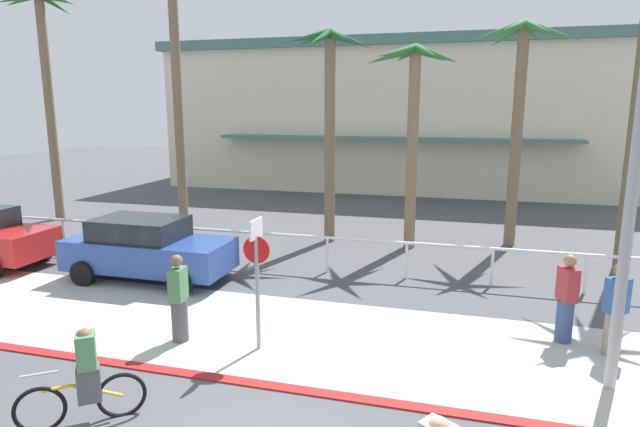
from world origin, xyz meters
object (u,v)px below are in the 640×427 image
object	(u,v)px
palm_tree_3	(413,99)
pedestrian_3	(179,302)
car_blue_1	(147,248)
pedestrian_2	(566,302)
palm_tree_4	(519,85)
pedestrian_0	(615,314)
stop_sign_bike_lane	(257,265)
cyclist_yellow_1	(85,379)
palm_tree_1	(175,34)
palm_tree_2	(329,88)
palm_tree_0	(43,54)

from	to	relation	value
palm_tree_3	pedestrian_3	distance (m)	10.01
palm_tree_3	car_blue_1	size ratio (longest dim) A/B	1.48
palm_tree_3	pedestrian_2	bearing A→B (deg)	-59.97
palm_tree_3	palm_tree_4	distance (m)	3.45
pedestrian_0	stop_sign_bike_lane	bearing A→B (deg)	-166.82
stop_sign_bike_lane	cyclist_yellow_1	distance (m)	3.44
cyclist_yellow_1	pedestrian_2	xyz separation A→B (m)	(7.21, 4.82, 0.15)
stop_sign_bike_lane	cyclist_yellow_1	xyz separation A→B (m)	(-1.52, -2.92, -0.98)
palm_tree_4	palm_tree_1	bearing A→B (deg)	179.50
pedestrian_0	pedestrian_2	world-z (taller)	pedestrian_2
stop_sign_bike_lane	cyclist_yellow_1	bearing A→B (deg)	-117.55
palm_tree_1	car_blue_1	size ratio (longest dim) A/B	2.28
palm_tree_2	pedestrian_2	xyz separation A→B (m)	(6.50, -6.58, -4.35)
cyclist_yellow_1	palm_tree_3	bearing A→B (deg)	72.93
pedestrian_2	pedestrian_3	xyz separation A→B (m)	(-7.32, -1.98, -0.01)
palm_tree_4	pedestrian_0	distance (m)	9.30
palm_tree_0	palm_tree_2	xyz separation A→B (m)	(11.73, -0.59, -1.42)
car_blue_1	pedestrian_0	size ratio (longest dim) A/B	2.47
palm_tree_1	cyclist_yellow_1	bearing A→B (deg)	-66.18
palm_tree_3	pedestrian_3	bearing A→B (deg)	-112.92
palm_tree_1	cyclist_yellow_1	size ratio (longest dim) A/B	6.69
cyclist_yellow_1	pedestrian_0	distance (m)	9.13
palm_tree_1	pedestrian_3	distance (m)	12.90
palm_tree_1	pedestrian_3	world-z (taller)	palm_tree_1
cyclist_yellow_1	pedestrian_2	distance (m)	8.68
stop_sign_bike_lane	palm_tree_1	world-z (taller)	palm_tree_1
palm_tree_2	pedestrian_3	distance (m)	9.65
palm_tree_0	car_blue_1	bearing A→B (deg)	-36.27
palm_tree_1	pedestrian_2	size ratio (longest dim) A/B	5.58
stop_sign_bike_lane	car_blue_1	distance (m)	5.49
stop_sign_bike_lane	palm_tree_3	world-z (taller)	palm_tree_3
car_blue_1	pedestrian_2	bearing A→B (deg)	-6.91
pedestrian_2	palm_tree_3	bearing A→B (deg)	120.03
palm_tree_3	pedestrian_2	distance (m)	8.47
palm_tree_0	palm_tree_1	world-z (taller)	palm_tree_1
palm_tree_2	palm_tree_3	distance (m)	2.79
palm_tree_1	cyclist_yellow_1	distance (m)	15.26
stop_sign_bike_lane	palm_tree_4	size ratio (longest dim) A/B	0.35
cyclist_yellow_1	pedestrian_0	bearing A→B (deg)	29.03
car_blue_1	cyclist_yellow_1	size ratio (longest dim) A/B	2.93
pedestrian_2	pedestrian_3	distance (m)	7.59
palm_tree_2	cyclist_yellow_1	world-z (taller)	palm_tree_2
palm_tree_1	pedestrian_2	bearing A→B (deg)	-31.37
stop_sign_bike_lane	palm_tree_3	bearing A→B (deg)	76.93
palm_tree_3	cyclist_yellow_1	distance (m)	12.52
stop_sign_bike_lane	palm_tree_3	xyz separation A→B (m)	(1.95, 8.38, 3.14)
car_blue_1	cyclist_yellow_1	bearing A→B (deg)	-64.27
stop_sign_bike_lane	palm_tree_4	world-z (taller)	palm_tree_4
palm_tree_0	palm_tree_4	size ratio (longest dim) A/B	1.24
palm_tree_2	car_blue_1	world-z (taller)	palm_tree_2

